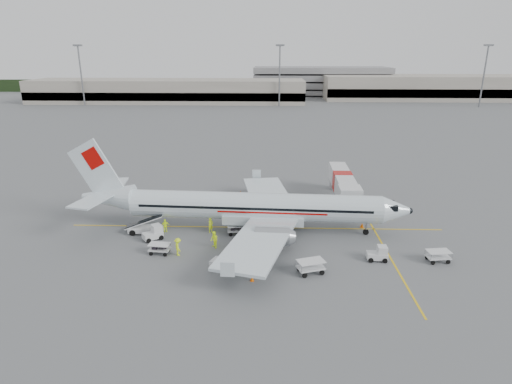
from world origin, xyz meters
TOP-DOWN VIEW (x-y plane):
  - ground at (0.00, 0.00)m, footprint 360.00×360.00m
  - stripe_lead at (0.00, 0.00)m, footprint 44.00×0.20m
  - stripe_cross at (14.00, -8.00)m, footprint 0.20×20.00m
  - terminal_west at (-40.00, 130.00)m, footprint 110.00×22.00m
  - terminal_east at (70.00, 145.00)m, footprint 90.00×26.00m
  - parking_garage at (25.00, 160.00)m, footprint 62.00×24.00m
  - treeline at (0.00, 175.00)m, footprint 300.00×3.00m
  - mast_west at (-70.00, 118.00)m, footprint 3.20×1.20m
  - mast_center at (5.00, 118.00)m, footprint 3.20×1.20m
  - mast_east at (80.00, 118.00)m, footprint 3.20×1.20m
  - aircraft at (-0.03, -1.00)m, footprint 39.23×31.50m
  - jet_bridge at (11.57, 9.23)m, footprint 3.39×16.46m
  - belt_loader at (-12.54, -2.00)m, footprint 5.24×2.11m
  - tug_fore at (12.48, -7.98)m, footprint 2.06×1.23m
  - tug_mid at (-2.77, -10.43)m, footprint 2.63×2.11m
  - tug_aft at (-11.32, -3.79)m, footprint 2.45×2.25m
  - cart_loaded_a at (-2.05, -2.00)m, footprint 2.28×1.50m
  - cart_loaded_b at (-9.70, -7.23)m, footprint 2.25×1.47m
  - cart_empty_a at (5.59, -10.84)m, footprint 2.87×2.24m
  - cart_empty_b at (18.48, -8.08)m, footprint 2.43×1.64m
  - cone_nose at (12.70, 0.46)m, footprint 0.41×0.41m
  - cone_port at (-2.62, 12.34)m, footprint 0.37×0.37m
  - cone_stbd at (0.12, -12.46)m, footprint 0.33×0.33m
  - crew_a at (-5.12, -1.59)m, footprint 0.76×0.78m
  - crew_b at (-4.20, -5.68)m, footprint 1.09×1.15m
  - crew_c at (-7.69, -7.51)m, footprint 1.16×1.40m
  - crew_d at (-10.39, -1.66)m, footprint 1.00×0.66m

SIDE VIEW (x-z plane):
  - ground at x=0.00m, z-range 0.00..0.00m
  - stripe_lead at x=0.00m, z-range 0.00..0.01m
  - stripe_cross at x=14.00m, z-range 0.00..0.01m
  - cone_stbd at x=0.12m, z-range 0.00..0.54m
  - cone_port at x=-2.62m, z-range 0.00..0.60m
  - cone_nose at x=12.70m, z-range 0.00..0.67m
  - cart_loaded_b at x=-9.70m, z-range 0.00..1.11m
  - cart_loaded_a at x=-2.05m, z-range 0.00..1.12m
  - cart_empty_b at x=18.48m, z-range 0.00..1.18m
  - cart_empty_a at x=5.59m, z-range 0.00..1.32m
  - tug_fore at x=12.48m, z-range 0.00..1.56m
  - crew_d at x=-10.39m, z-range 0.00..1.58m
  - tug_aft at x=-11.32m, z-range 0.00..1.65m
  - tug_mid at x=-2.77m, z-range 0.00..1.77m
  - crew_a at x=-5.12m, z-range 0.00..1.81m
  - crew_b at x=-4.20m, z-range 0.00..1.87m
  - crew_c at x=-7.69m, z-range 0.00..1.89m
  - belt_loader at x=-12.54m, z-range 0.00..2.81m
  - jet_bridge at x=11.57m, z-range 0.00..4.31m
  - treeline at x=0.00m, z-range 0.00..6.00m
  - terminal_west at x=-40.00m, z-range 0.00..9.00m
  - terminal_east at x=70.00m, z-range 0.00..10.00m
  - aircraft at x=-0.03m, z-range 0.00..10.41m
  - parking_garage at x=25.00m, z-range 0.00..14.00m
  - mast_west at x=-70.00m, z-range 0.00..22.00m
  - mast_center at x=5.00m, z-range 0.00..22.00m
  - mast_east at x=80.00m, z-range 0.00..22.00m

